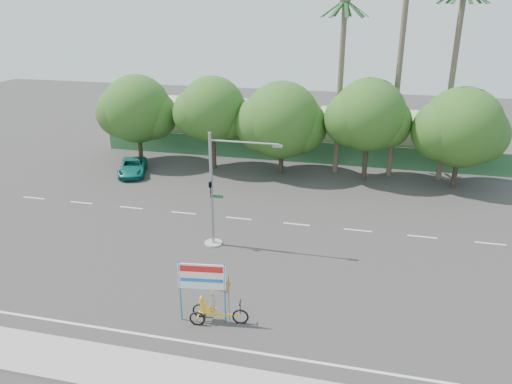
# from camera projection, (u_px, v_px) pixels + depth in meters

# --- Properties ---
(ground) EXTENTS (120.00, 120.00, 0.00)m
(ground) POSITION_uv_depth(u_px,v_px,m) (235.00, 282.00, 26.34)
(ground) COLOR #33302D
(ground) RESTS_ON ground
(sidewalk_near) EXTENTS (50.00, 2.40, 0.12)m
(sidewalk_near) POSITION_uv_depth(u_px,v_px,m) (183.00, 380.00, 19.52)
(sidewalk_near) COLOR gray
(sidewalk_near) RESTS_ON ground
(fence) EXTENTS (38.00, 0.08, 2.00)m
(fence) POSITION_uv_depth(u_px,v_px,m) (299.00, 152.00, 45.47)
(fence) COLOR #336B3D
(fence) RESTS_ON ground
(building_left) EXTENTS (12.00, 8.00, 4.00)m
(building_left) POSITION_uv_depth(u_px,v_px,m) (210.00, 124.00, 51.37)
(building_left) COLOR #B7AF92
(building_left) RESTS_ON ground
(building_right) EXTENTS (14.00, 8.00, 3.60)m
(building_right) POSITION_uv_depth(u_px,v_px,m) (390.00, 136.00, 47.51)
(building_right) COLOR #B7AF92
(building_right) RESTS_ON ground
(tree_far_left) EXTENTS (7.14, 6.00, 7.96)m
(tree_far_left) POSITION_uv_depth(u_px,v_px,m) (137.00, 111.00, 44.01)
(tree_far_left) COLOR #473828
(tree_far_left) RESTS_ON ground
(tree_left) EXTENTS (6.66, 5.60, 8.07)m
(tree_left) POSITION_uv_depth(u_px,v_px,m) (212.00, 112.00, 42.37)
(tree_left) COLOR #473828
(tree_left) RESTS_ON ground
(tree_center) EXTENTS (7.62, 6.40, 7.85)m
(tree_center) POSITION_uv_depth(u_px,v_px,m) (281.00, 122.00, 41.27)
(tree_center) COLOR #473828
(tree_center) RESTS_ON ground
(tree_right) EXTENTS (6.90, 5.80, 8.36)m
(tree_right) POSITION_uv_depth(u_px,v_px,m) (368.00, 117.00, 39.46)
(tree_right) COLOR #473828
(tree_right) RESTS_ON ground
(tree_far_right) EXTENTS (7.38, 6.20, 7.94)m
(tree_far_right) POSITION_uv_depth(u_px,v_px,m) (461.00, 130.00, 38.15)
(tree_far_right) COLOR #473828
(tree_far_right) RESTS_ON ground
(palm_tall) EXTENTS (3.73, 3.79, 17.45)m
(palm_tall) POSITION_uv_depth(u_px,v_px,m) (401.00, 48.00, 38.48)
(palm_tall) COLOR #70604C
(palm_tall) RESTS_ON ground
(palm_mid) EXTENTS (3.73, 3.79, 15.45)m
(palm_mid) POSITION_uv_depth(u_px,v_px,m) (454.00, 64.00, 37.99)
(palm_mid) COLOR #70604C
(palm_mid) RESTS_ON ground
(palm_short) EXTENTS (3.73, 3.79, 14.45)m
(palm_short) POSITION_uv_depth(u_px,v_px,m) (341.00, 67.00, 40.05)
(palm_short) COLOR #70604C
(palm_short) RESTS_ON ground
(traffic_signal) EXTENTS (4.72, 1.10, 7.00)m
(traffic_signal) POSITION_uv_depth(u_px,v_px,m) (217.00, 200.00, 29.37)
(traffic_signal) COLOR gray
(traffic_signal) RESTS_ON ground
(trike_billboard) EXTENTS (3.19, 0.93, 3.15)m
(trike_billboard) POSITION_uv_depth(u_px,v_px,m) (209.00, 298.00, 22.72)
(trike_billboard) COLOR black
(trike_billboard) RESTS_ON ground
(pickup_truck) EXTENTS (3.66, 5.09, 1.29)m
(pickup_truck) POSITION_uv_depth(u_px,v_px,m) (133.00, 167.00, 42.47)
(pickup_truck) COLOR #107163
(pickup_truck) RESTS_ON ground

